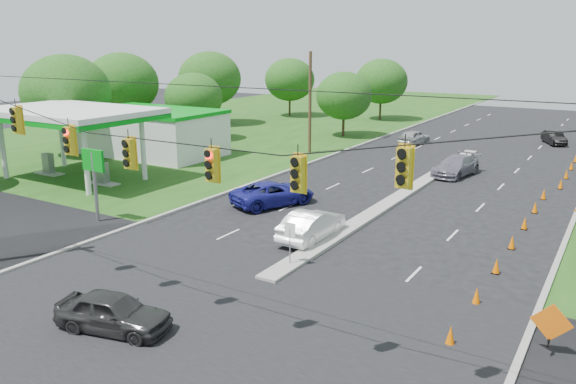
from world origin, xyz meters
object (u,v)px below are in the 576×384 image
Objects in this scene: black_sedan at (113,312)px; white_sedan at (312,225)px; blue_pickup at (273,193)px; gas_station at (140,129)px.

white_sedan is at bearing -19.26° from black_sedan.
black_sedan is 16.51m from blue_pickup.
gas_station reaches higher than white_sedan.
gas_station reaches higher than black_sedan.
blue_pickup is at bearing 0.17° from black_sedan.
gas_station is at bearing 4.74° from blue_pickup.
gas_station is 3.72× the size of blue_pickup.
black_sedan is at bearing 127.90° from blue_pickup.
blue_pickup reaches higher than black_sedan.
white_sedan is (22.68, -10.53, -1.82)m from gas_station.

